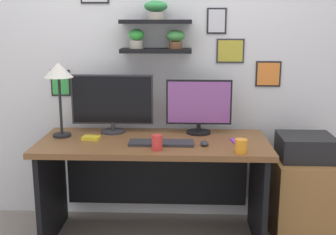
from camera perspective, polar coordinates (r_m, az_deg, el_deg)
The scene contains 13 objects.
back_wall_assembly at distance 3.38m, azimuth -1.41°, elevation 8.94°, with size 4.40×0.24×2.70m.
desk at distance 3.17m, azimuth -1.82°, elevation -6.43°, with size 1.61×0.68×0.75m.
monitor_left at distance 3.25m, azimuth -7.33°, elevation 2.01°, with size 0.61×0.18×0.44m.
monitor_right at distance 3.21m, azimuth 4.08°, elevation 1.57°, with size 0.48×0.18×0.40m.
keyboard at distance 2.95m, azimuth -0.89°, elevation -3.36°, with size 0.44×0.14×0.02m, color #2D2D33.
computer_mouse at distance 2.94m, azimuth 4.82°, elevation -3.39°, with size 0.06×0.09×0.03m, color #2D2D33.
desk_lamp at distance 3.16m, azimuth -14.17°, elevation 5.34°, with size 0.20×0.20×0.54m.
cell_phone at distance 3.04m, azimuth 9.08°, elevation -3.14°, with size 0.07×0.14×0.01m, color purple.
coffee_mug at distance 2.80m, azimuth 9.58°, elevation -3.73°, with size 0.08×0.08×0.09m, color orange.
pen_cup at distance 2.82m, azimuth -1.46°, elevation -3.29°, with size 0.07×0.07×0.10m, color red.
scissors_tray at distance 3.12m, azimuth -10.06°, elevation -2.65°, with size 0.12×0.08×0.02m, color yellow.
drawer_cabinet at distance 3.38m, azimuth 17.20°, elevation -10.04°, with size 0.44×0.50×0.61m, color #9E6B38.
printer at distance 3.25m, azimuth 17.65°, elevation -3.72°, with size 0.38×0.34×0.17m, color black.
Camera 1 is at (0.22, -2.93, 1.58)m, focal length 46.36 mm.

